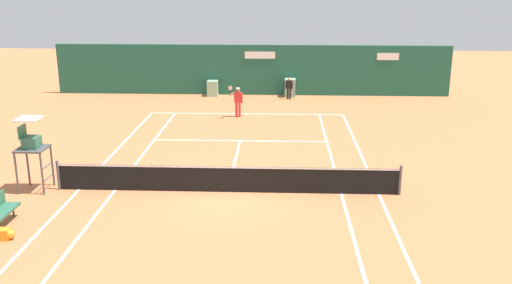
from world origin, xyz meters
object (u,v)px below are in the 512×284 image
at_px(umpire_chair, 31,144).
at_px(player_on_baseline, 238,99).
at_px(tennis_ball_by_sideline, 205,135).
at_px(ball_kid_left_post, 289,87).
at_px(tennis_ball_near_service_line, 152,163).

xyz_separation_m(umpire_chair, player_on_baseline, (6.36, 11.01, -0.71)).
xyz_separation_m(player_on_baseline, tennis_ball_by_sideline, (-1.32, -3.68, -0.93)).
xyz_separation_m(umpire_chair, ball_kid_left_post, (9.18, 15.74, -0.91)).
distance_m(umpire_chair, tennis_ball_near_service_line, 4.88).
bearing_deg(tennis_ball_by_sideline, tennis_ball_near_service_line, -109.59).
bearing_deg(player_on_baseline, ball_kid_left_post, -105.69).
bearing_deg(tennis_ball_near_service_line, umpire_chair, -139.54).
distance_m(umpire_chair, tennis_ball_by_sideline, 9.05).
distance_m(ball_kid_left_post, tennis_ball_by_sideline, 9.40).
height_order(player_on_baseline, ball_kid_left_post, player_on_baseline).
bearing_deg(umpire_chair, tennis_ball_near_service_line, 130.46).
height_order(umpire_chair, tennis_ball_by_sideline, umpire_chair).
height_order(player_on_baseline, tennis_ball_by_sideline, player_on_baseline).
relative_size(tennis_ball_near_service_line, tennis_ball_by_sideline, 1.00).
xyz_separation_m(ball_kid_left_post, tennis_ball_near_service_line, (-5.69, -12.76, -0.74)).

